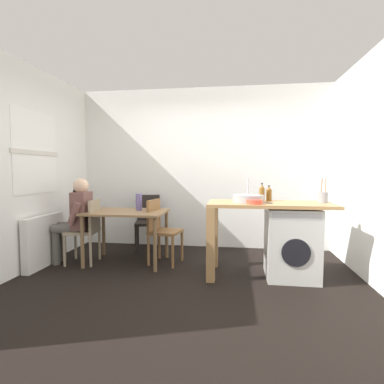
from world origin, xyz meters
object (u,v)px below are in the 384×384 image
Objects in this scene: chair_spare_by_wall at (148,219)px; utensil_crock at (323,197)px; bottle_squat_brown at (269,194)px; vase at (139,202)px; chair_person_seat at (87,227)px; washing_machine at (291,243)px; chair_opposite at (161,227)px; seated_person at (76,216)px; bottle_tall_green at (262,193)px; mixing_bowl at (255,202)px; dining_table at (127,218)px.

utensil_crock is (2.49, -1.01, 0.48)m from chair_spare_by_wall.
bottle_squat_brown is 0.83× the size of vase.
washing_machine is at bearing -100.01° from chair_person_seat.
seated_person reaches higher than chair_opposite.
seated_person is 5.15× the size of bottle_tall_green.
bottle_squat_brown is at bearing -95.14° from seated_person.
chair_opposite is 1.05× the size of washing_machine.
mixing_bowl is at bearing -163.16° from utensil_crock.
bottle_tall_green reaches higher than mixing_bowl.
vase is at bearing -86.47° from chair_opposite.
dining_table is at bearing -86.35° from chair_person_seat.
bottle_tall_green is (2.40, -0.05, 0.52)m from chair_person_seat.
mixing_bowl is (1.27, -0.55, 0.44)m from chair_opposite.
utensil_crock reaches higher than bottle_tall_green.
vase is (0.07, -0.67, 0.35)m from chair_spare_by_wall.
washing_machine is 0.72m from mixing_bowl.
bottle_tall_green is (-0.35, 0.14, 0.60)m from washing_machine.
bottle_tall_green is 0.12m from bottle_squat_brown.
washing_machine is at bearing -21.88° from bottle_tall_green.
washing_machine is at bearing 23.32° from mixing_bowl.
dining_table is at bearing 174.77° from utensil_crock.
dining_table is 1.28× the size of washing_machine.
utensil_crock is (3.11, -0.14, 0.48)m from chair_person_seat.
bottle_squat_brown is at bearing 94.77° from chair_opposite.
dining_table is at bearing 164.44° from mixing_bowl.
mixing_bowl is 0.63× the size of utensil_crock.
chair_person_seat is 2.36m from mixing_bowl.
utensil_crock is at bearing -14.73° from bottle_squat_brown.
bottle_tall_green is at bearing 173.00° from utensil_crock.
bottle_tall_green reaches higher than washing_machine.
washing_machine is 2.87× the size of utensil_crock.
chair_opposite is at bearing 171.89° from utensil_crock.
chair_opposite is 4.75× the size of mixing_bowl.
chair_person_seat reaches higher than washing_machine.
seated_person reaches higher than washing_machine.
vase reaches higher than chair_person_seat.
chair_opposite is at bearing 168.51° from washing_machine.
chair_person_seat and chair_spare_by_wall have the same top height.
chair_person_seat is at bearing 175.93° from washing_machine.
chair_spare_by_wall is 2.11m from bottle_squat_brown.
chair_person_seat is at bearing 178.69° from bottle_tall_green.
dining_table is 0.57m from chair_person_seat.
chair_opposite is (0.48, 0.06, -0.14)m from dining_table.
seated_person reaches higher than mixing_bowl.
seated_person is (-1.18, -0.17, 0.16)m from chair_opposite.
seated_person is at bearing 179.14° from bottle_tall_green.
chair_person_seat is 0.80m from vase.
washing_machine reaches higher than dining_table.
bottle_tall_green is at bearing -97.26° from chair_person_seat.
chair_person_seat reaches higher than dining_table.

